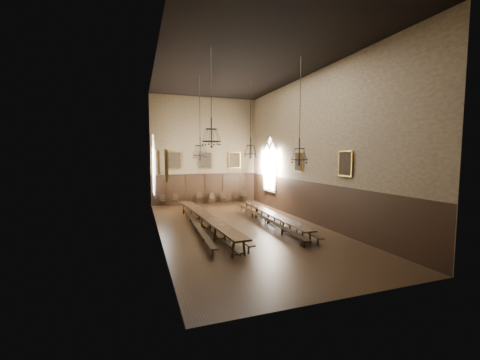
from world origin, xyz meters
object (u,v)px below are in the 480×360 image
chair_6 (235,199)px  chair_1 (176,202)px  chandelier_front_right (299,153)px  chandelier_back_right (250,149)px  chandelier_back_left (200,150)px  bench_right_inner (265,221)px  bench_left_inner (215,224)px  chair_4 (213,200)px  chair_0 (163,203)px  bench_left_outer (196,226)px  table_left (206,222)px  chair_2 (190,202)px  chair_5 (223,200)px  chair_7 (245,198)px  table_right (271,218)px  chandelier_front_left (212,135)px  chair_3 (200,201)px  bench_right_outer (281,220)px

chair_6 → chair_1: bearing=-162.4°
chandelier_front_right → chandelier_back_right: bearing=95.6°
chandelier_back_left → bench_right_inner: bearing=-38.2°
bench_left_inner → chair_4: (1.93, 8.51, -0.00)m
chandelier_front_right → chair_0: bearing=118.0°
bench_left_inner → bench_left_outer: bearing=177.9°
table_left → chair_4: 8.79m
bench_right_inner → chair_0: 10.10m
bench_left_inner → chair_2: 8.50m
chair_5 → chandelier_back_left: 8.04m
bench_right_inner → chair_5: 8.70m
chair_6 → chandelier_back_left: chandelier_back_left is taller
chair_0 → table_left: bearing=-91.8°
chair_2 → chandelier_back_left: size_ratio=0.17×
chair_5 → chair_6: size_ratio=1.04×
bench_left_inner → chair_6: (4.01, 8.62, -0.01)m
chair_7 → chandelier_back_right: bearing=-96.2°
chair_0 → chandelier_back_right: 8.87m
table_right → chandelier_front_left: size_ratio=2.07×
table_left → chandelier_front_left: (-0.21, -2.36, 4.62)m
chair_2 → chair_4: 1.93m
table_right → chair_0: chair_0 is taller
chair_0 → chandelier_back_left: bearing=-85.8°
chair_0 → chandelier_front_right: size_ratio=0.17×
bench_left_outer → chair_6: 9.98m
chair_2 → chair_3: bearing=8.5°
bench_right_outer → chair_0: size_ratio=9.96×
chair_1 → chair_7: (5.99, 0.07, 0.01)m
chair_1 → chandelier_back_right: 8.22m
chair_0 → chandelier_front_right: 13.18m
chair_0 → chandelier_back_left: chandelier_back_left is taller
chair_2 → chair_7: size_ratio=0.89×
bench_right_inner → chair_3: (-2.12, 8.63, 0.03)m
table_right → chair_3: 8.88m
table_left → bench_right_outer: 4.47m
chair_2 → bench_left_inner: bearing=-81.4°
chair_2 → chair_3: (0.86, -0.00, 0.04)m
table_left → bench_left_inner: bearing=-8.4°
table_right → chair_6: 8.64m
table_right → chair_0: size_ratio=9.99×
table_right → chair_4: 8.64m
table_left → chair_5: (3.42, 8.49, -0.13)m
chair_4 → chair_5: size_ratio=0.98×
bench_right_outer → chair_5: 8.88m
table_right → chair_2: bearing=111.9°
bench_right_outer → chair_2: (-3.92, 8.76, 0.00)m
chair_6 → chandelier_front_right: size_ratio=0.17×
chair_3 → chair_1: bearing=171.5°
chair_3 → chandelier_back_left: chandelier_back_left is taller
table_left → chair_1: 8.43m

